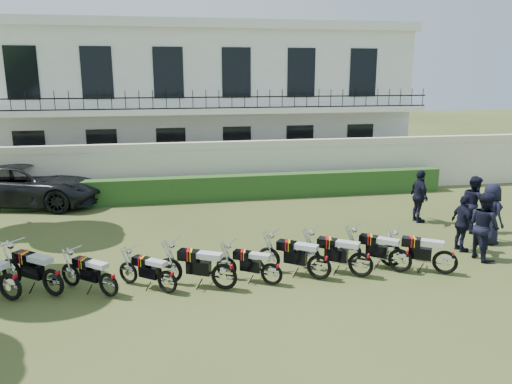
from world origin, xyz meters
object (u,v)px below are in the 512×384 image
Objects in this scene: officer_3 at (490,214)px; motorcycle_6 at (319,261)px; motorcycle_2 at (108,279)px; motorcycle_3 at (167,276)px; motorcycle_7 at (361,259)px; motorcycle_5 at (272,269)px; officer_1 at (484,226)px; officer_5 at (419,196)px; motorcycle_9 at (446,257)px; officer_2 at (463,223)px; motorcycle_8 at (400,255)px; officer_4 at (474,204)px; motorcycle_4 at (224,270)px; motorcycle_1 at (53,276)px; motorcycle_0 at (9,280)px; suv at (28,184)px.

motorcycle_6 is at bearing 100.42° from officer_3.
motorcycle_2 is 1.03× the size of motorcycle_3.
motorcycle_7 reaches higher than motorcycle_3.
officer_1 is (6.23, 0.73, 0.51)m from motorcycle_5.
motorcycle_6 is at bearing 131.89° from officer_5.
motorcycle_9 is (7.09, -0.17, 0.06)m from motorcycle_3.
officer_2 is at bearing 14.01° from officer_1.
officer_4 is (3.97, 2.86, 0.43)m from motorcycle_8.
motorcycle_4 is 1.02× the size of officer_3.
motorcycle_1 is 1.30m from motorcycle_2.
motorcycle_0 is at bearing 118.89° from motorcycle_5.
suv is 3.09× the size of officer_1.
motorcycle_0 is 1.06× the size of motorcycle_1.
motorcycle_2 is 0.93× the size of motorcycle_8.
motorcycle_3 is at bearing 126.58° from motorcycle_6.
motorcycle_9 is (4.56, -0.16, 0.06)m from motorcycle_5.
officer_2 is at bearing -10.02° from motorcycle_9.
motorcycle_1 is 9.72m from motorcycle_9.
officer_4 reaches higher than officer_2.
motorcycle_7 is 3.91m from officer_2.
motorcycle_7 is (7.49, -0.25, -0.01)m from motorcycle_1.
suv is (-5.27, 9.28, 0.38)m from motorcycle_3.
officer_1 reaches higher than motorcycle_1.
suv is at bearing 83.04° from motorcycle_7.
officer_2 is at bearing -54.59° from motorcycle_0.
motorcycle_1 is 1.00× the size of motorcycle_7.
motorcycle_8 is at bearing 96.52° from officer_1.
officer_3 reaches higher than motorcycle_5.
officer_2 is at bearing -34.72° from motorcycle_7.
motorcycle_7 is (1.09, -0.05, 0.01)m from motorcycle_6.
officer_1 reaches higher than officer_5.
motorcycle_5 is at bearing 101.74° from officer_2.
motorcycle_7 is (8.41, -0.19, 0.00)m from motorcycle_0.
motorcycle_4 reaches higher than motorcycle_6.
officer_5 is (10.08, 4.28, 0.47)m from motorcycle_2.
motorcycle_5 is at bearing 92.13° from officer_1.
motorcycle_2 is 11.73m from officer_4.
motorcycle_5 reaches higher than motorcycle_3.
motorcycle_2 is at bearing 96.40° from officer_2.
officer_5 is at bearing 12.80° from motorcycle_9.
officer_2 is at bearing -106.65° from suv.
motorcycle_8 is at bearing 104.85° from motorcycle_9.
motorcycle_1 is 8.63m from motorcycle_8.
officer_2 reaches higher than motorcycle_4.
motorcycle_7 reaches higher than motorcycle_9.
motorcycle_8 is 2.81m from officer_2.
officer_3 reaches higher than officer_2.
motorcycle_6 is 0.92× the size of officer_3.
officer_2 reaches higher than motorcycle_8.
motorcycle_7 is 3.97m from officer_1.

